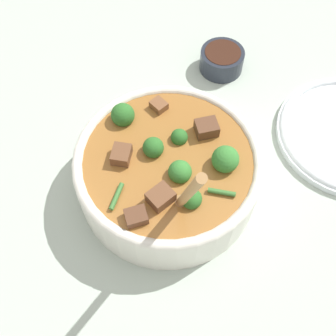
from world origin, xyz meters
The scene contains 3 objects.
ground_plane centered at (0.00, 0.00, 0.00)m, with size 4.00×4.00×0.00m, color #ADBCAD.
stew_bowl centered at (0.00, 0.00, 0.05)m, with size 0.28×0.28×0.26m.
condiment_bowl centered at (-0.25, 0.12, 0.02)m, with size 0.08×0.08×0.04m.
Camera 1 is at (0.33, -0.03, 0.61)m, focal length 45.00 mm.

